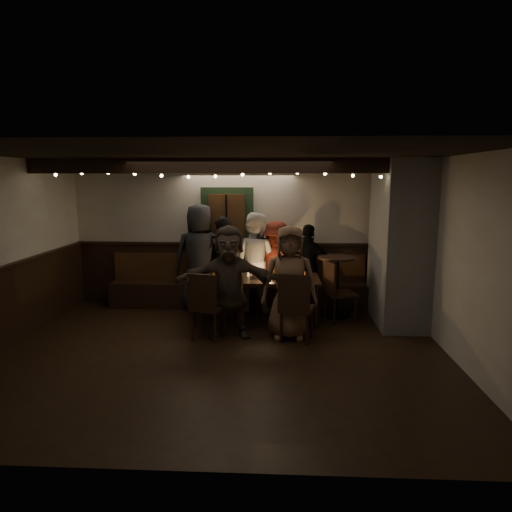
# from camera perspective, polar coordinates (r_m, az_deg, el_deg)

# --- Properties ---
(room) EXTENTS (6.02, 5.01, 2.62)m
(room) POSITION_cam_1_polar(r_m,az_deg,el_deg) (7.30, 5.43, -0.10)
(room) COLOR black
(room) RESTS_ON ground
(dining_table) EXTENTS (2.05, 0.88, 0.89)m
(dining_table) POSITION_cam_1_polar(r_m,az_deg,el_deg) (7.36, -0.09, -3.19)
(dining_table) COLOR black
(dining_table) RESTS_ON ground
(chair_near_left) EXTENTS (0.56, 0.56, 0.99)m
(chair_near_left) POSITION_cam_1_polar(r_m,az_deg,el_deg) (6.59, -6.32, -5.78)
(chair_near_left) COLOR black
(chair_near_left) RESTS_ON ground
(chair_near_right) EXTENTS (0.55, 0.55, 1.01)m
(chair_near_right) POSITION_cam_1_polar(r_m,az_deg,el_deg) (6.48, 4.96, -5.95)
(chair_near_right) COLOR black
(chair_near_right) RESTS_ON ground
(chair_end) EXTENTS (0.56, 0.56, 0.99)m
(chair_end) POSITION_cam_1_polar(r_m,az_deg,el_deg) (7.49, 9.86, -3.98)
(chair_end) COLOR black
(chair_end) RESTS_ON ground
(high_top) EXTENTS (0.64, 0.64, 1.02)m
(high_top) POSITION_cam_1_polar(r_m,az_deg,el_deg) (7.80, 10.03, -2.78)
(high_top) COLOR black
(high_top) RESTS_ON ground
(person_a) EXTENTS (0.95, 0.65, 1.88)m
(person_a) POSITION_cam_1_polar(r_m,az_deg,el_deg) (8.10, -7.00, -0.11)
(person_a) COLOR #232429
(person_a) RESTS_ON ground
(person_b) EXTENTS (0.65, 0.47, 1.67)m
(person_b) POSITION_cam_1_polar(r_m,az_deg,el_deg) (7.99, -4.17, -0.97)
(person_b) COLOR black
(person_b) RESTS_ON ground
(person_c) EXTENTS (1.01, 0.90, 1.73)m
(person_c) POSITION_cam_1_polar(r_m,az_deg,el_deg) (7.97, -0.27, -0.74)
(person_c) COLOR silver
(person_c) RESTS_ON ground
(person_d) EXTENTS (1.16, 0.92, 1.57)m
(person_d) POSITION_cam_1_polar(r_m,az_deg,el_deg) (8.04, 2.52, -1.24)
(person_d) COLOR #5E1D14
(person_d) RESTS_ON ground
(person_e) EXTENTS (0.96, 0.65, 1.52)m
(person_e) POSITION_cam_1_polar(r_m,az_deg,el_deg) (8.08, 6.58, -1.43)
(person_e) COLOR black
(person_e) RESTS_ON ground
(person_f) EXTENTS (1.57, 0.61, 1.65)m
(person_f) POSITION_cam_1_polar(r_m,az_deg,el_deg) (6.64, -3.39, -3.23)
(person_f) COLOR #44372D
(person_f) RESTS_ON ground
(person_g) EXTENTS (0.82, 0.55, 1.65)m
(person_g) POSITION_cam_1_polar(r_m,az_deg,el_deg) (6.60, 4.17, -3.32)
(person_g) COLOR brown
(person_g) RESTS_ON ground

